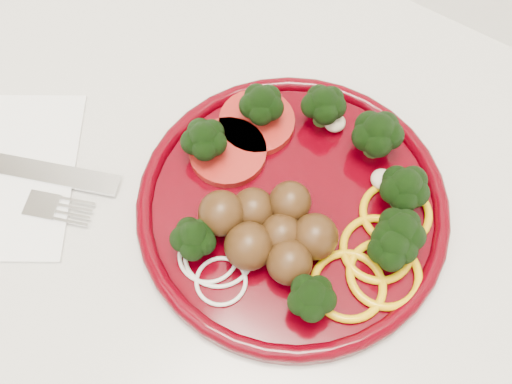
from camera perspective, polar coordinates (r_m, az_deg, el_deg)
The scene contains 2 objects.
counter at distance 1.00m, azimuth -7.02°, elevation -9.65°, with size 2.40×0.60×0.90m.
plate at distance 0.53m, azimuth 3.68°, elevation -1.08°, with size 0.26×0.26×0.05m.
Camera 1 is at (0.27, 1.52, 1.39)m, focal length 45.00 mm.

